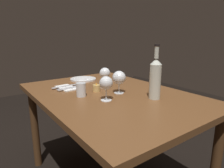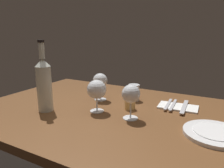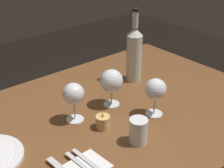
{
  "view_description": "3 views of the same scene",
  "coord_description": "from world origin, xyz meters",
  "px_view_note": "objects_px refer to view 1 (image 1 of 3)",
  "views": [
    {
      "loc": [
        -1.07,
        0.76,
        1.13
      ],
      "look_at": [
        0.03,
        -0.04,
        0.79
      ],
      "focal_mm": 31.89,
      "sensor_mm": 36.0,
      "label": 1
    },
    {
      "loc": [
        0.49,
        -0.85,
        1.11
      ],
      "look_at": [
        -0.0,
        0.04,
        0.86
      ],
      "focal_mm": 34.21,
      "sensor_mm": 36.0,
      "label": 2
    },
    {
      "loc": [
        0.67,
        0.8,
        1.41
      ],
      "look_at": [
        -0.01,
        -0.01,
        0.86
      ],
      "focal_mm": 50.79,
      "sensor_mm": 36.0,
      "label": 3
    }
  ],
  "objects_px": {
    "wine_glass_left": "(119,78)",
    "folded_napkin": "(67,88)",
    "wine_glass_right": "(105,73)",
    "wine_bottle": "(155,78)",
    "wine_glass_centre": "(106,84)",
    "water_tumbler": "(81,90)",
    "fork_outer": "(70,88)",
    "dinner_plate": "(83,79)",
    "fork_inner": "(68,88)",
    "table_knife": "(65,86)",
    "votive_candle": "(96,88)"
  },
  "relations": [
    {
      "from": "dinner_plate",
      "to": "folded_napkin",
      "type": "height_order",
      "value": "dinner_plate"
    },
    {
      "from": "dinner_plate",
      "to": "folded_napkin",
      "type": "xyz_separation_m",
      "value": [
        -0.18,
        0.23,
        -0.0
      ]
    },
    {
      "from": "water_tumbler",
      "to": "fork_outer",
      "type": "distance_m",
      "value": 0.19
    },
    {
      "from": "votive_candle",
      "to": "fork_outer",
      "type": "height_order",
      "value": "votive_candle"
    },
    {
      "from": "dinner_plate",
      "to": "fork_inner",
      "type": "bearing_deg",
      "value": 131.6
    },
    {
      "from": "water_tumbler",
      "to": "table_knife",
      "type": "bearing_deg",
      "value": -0.9
    },
    {
      "from": "fork_inner",
      "to": "table_knife",
      "type": "distance_m",
      "value": 0.06
    },
    {
      "from": "fork_inner",
      "to": "wine_glass_centre",
      "type": "bearing_deg",
      "value": -168.42
    },
    {
      "from": "wine_glass_left",
      "to": "table_knife",
      "type": "xyz_separation_m",
      "value": [
        0.36,
        0.24,
        -0.1
      ]
    },
    {
      "from": "fork_inner",
      "to": "wine_glass_right",
      "type": "bearing_deg",
      "value": -117.89
    },
    {
      "from": "votive_candle",
      "to": "dinner_plate",
      "type": "bearing_deg",
      "value": -14.24
    },
    {
      "from": "wine_glass_centre",
      "to": "water_tumbler",
      "type": "relative_size",
      "value": 1.69
    },
    {
      "from": "folded_napkin",
      "to": "fork_outer",
      "type": "height_order",
      "value": "fork_outer"
    },
    {
      "from": "fork_outer",
      "to": "table_knife",
      "type": "xyz_separation_m",
      "value": [
        0.08,
        0.0,
        0.0
      ]
    },
    {
      "from": "votive_candle",
      "to": "table_knife",
      "type": "bearing_deg",
      "value": 30.25
    },
    {
      "from": "fork_outer",
      "to": "table_knife",
      "type": "distance_m",
      "value": 0.08
    },
    {
      "from": "wine_glass_left",
      "to": "fork_inner",
      "type": "relative_size",
      "value": 0.85
    },
    {
      "from": "wine_glass_centre",
      "to": "dinner_plate",
      "type": "bearing_deg",
      "value": -14.69
    },
    {
      "from": "wine_glass_right",
      "to": "folded_napkin",
      "type": "bearing_deg",
      "value": 57.67
    },
    {
      "from": "wine_glass_left",
      "to": "fork_outer",
      "type": "xyz_separation_m",
      "value": [
        0.28,
        0.24,
        -0.1
      ]
    },
    {
      "from": "wine_glass_left",
      "to": "fork_inner",
      "type": "bearing_deg",
      "value": 38.18
    },
    {
      "from": "water_tumbler",
      "to": "wine_glass_centre",
      "type": "bearing_deg",
      "value": -153.5
    },
    {
      "from": "wine_glass_centre",
      "to": "folded_napkin",
      "type": "height_order",
      "value": "wine_glass_centre"
    },
    {
      "from": "wine_glass_right",
      "to": "fork_inner",
      "type": "relative_size",
      "value": 0.85
    },
    {
      "from": "wine_glass_right",
      "to": "wine_glass_centre",
      "type": "xyz_separation_m",
      "value": [
        -0.26,
        0.16,
        -0.0
      ]
    },
    {
      "from": "folded_napkin",
      "to": "fork_inner",
      "type": "distance_m",
      "value": 0.03
    },
    {
      "from": "votive_candle",
      "to": "wine_glass_left",
      "type": "bearing_deg",
      "value": -140.69
    },
    {
      "from": "votive_candle",
      "to": "table_knife",
      "type": "height_order",
      "value": "votive_candle"
    },
    {
      "from": "wine_glass_right",
      "to": "wine_bottle",
      "type": "bearing_deg",
      "value": -165.31
    },
    {
      "from": "wine_glass_right",
      "to": "water_tumbler",
      "type": "height_order",
      "value": "wine_glass_right"
    },
    {
      "from": "dinner_plate",
      "to": "fork_outer",
      "type": "xyz_separation_m",
      "value": [
        -0.23,
        0.23,
        0.0
      ]
    },
    {
      "from": "wine_glass_centre",
      "to": "table_knife",
      "type": "bearing_deg",
      "value": 10.16
    },
    {
      "from": "wine_glass_right",
      "to": "wine_bottle",
      "type": "relative_size",
      "value": 0.46
    },
    {
      "from": "dinner_plate",
      "to": "table_knife",
      "type": "relative_size",
      "value": 1.07
    },
    {
      "from": "wine_bottle",
      "to": "wine_glass_right",
      "type": "bearing_deg",
      "value": 14.69
    },
    {
      "from": "wine_glass_centre",
      "to": "wine_bottle",
      "type": "bearing_deg",
      "value": -118.17
    },
    {
      "from": "wine_glass_left",
      "to": "wine_glass_centre",
      "type": "relative_size",
      "value": 1.02
    },
    {
      "from": "wine_glass_centre",
      "to": "table_knife",
      "type": "xyz_separation_m",
      "value": [
        0.44,
        0.08,
        -0.1
      ]
    },
    {
      "from": "fork_outer",
      "to": "wine_bottle",
      "type": "bearing_deg",
      "value": -145.41
    },
    {
      "from": "wine_glass_right",
      "to": "dinner_plate",
      "type": "height_order",
      "value": "wine_glass_right"
    },
    {
      "from": "wine_glass_right",
      "to": "wine_bottle",
      "type": "xyz_separation_m",
      "value": [
        -0.4,
        -0.1,
        0.02
      ]
    },
    {
      "from": "wine_glass_right",
      "to": "table_knife",
      "type": "height_order",
      "value": "wine_glass_right"
    },
    {
      "from": "water_tumbler",
      "to": "dinner_plate",
      "type": "relative_size",
      "value": 0.4
    },
    {
      "from": "wine_bottle",
      "to": "fork_outer",
      "type": "relative_size",
      "value": 1.86
    },
    {
      "from": "folded_napkin",
      "to": "water_tumbler",
      "type": "bearing_deg",
      "value": 178.99
    },
    {
      "from": "wine_glass_left",
      "to": "folded_napkin",
      "type": "distance_m",
      "value": 0.42
    },
    {
      "from": "wine_glass_right",
      "to": "table_knife",
      "type": "distance_m",
      "value": 0.32
    },
    {
      "from": "wine_bottle",
      "to": "table_knife",
      "type": "height_order",
      "value": "wine_bottle"
    },
    {
      "from": "wine_glass_right",
      "to": "table_knife",
      "type": "relative_size",
      "value": 0.73
    },
    {
      "from": "wine_glass_right",
      "to": "wine_bottle",
      "type": "height_order",
      "value": "wine_bottle"
    }
  ]
}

